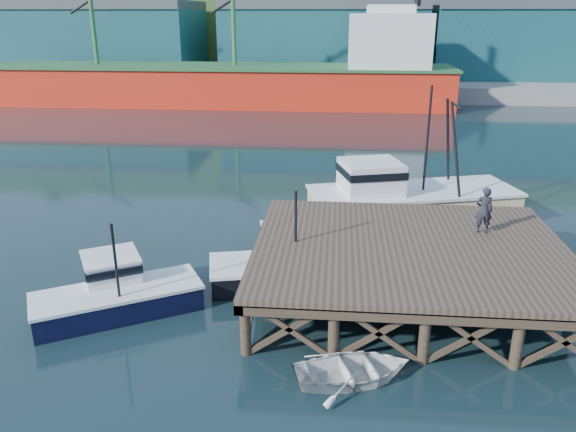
# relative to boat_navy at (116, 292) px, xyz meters

# --- Properties ---
(ground) EXTENTS (300.00, 300.00, 0.00)m
(ground) POSITION_rel_boat_navy_xyz_m (5.46, 2.29, -0.76)
(ground) COLOR black
(ground) RESTS_ON ground
(wharf) EXTENTS (12.00, 10.00, 2.62)m
(wharf) POSITION_rel_boat_navy_xyz_m (10.96, 2.10, 1.18)
(wharf) COLOR brown
(wharf) RESTS_ON ground
(far_quay) EXTENTS (160.00, 40.00, 2.00)m
(far_quay) POSITION_rel_boat_navy_xyz_m (5.46, 72.29, 0.24)
(far_quay) COLOR gray
(far_quay) RESTS_ON ground
(warehouse_left) EXTENTS (32.00, 16.00, 9.00)m
(warehouse_left) POSITION_rel_boat_navy_xyz_m (-29.54, 67.29, 5.74)
(warehouse_left) COLOR #195555
(warehouse_left) RESTS_ON far_quay
(warehouse_mid) EXTENTS (28.00, 16.00, 9.00)m
(warehouse_mid) POSITION_rel_boat_navy_xyz_m (5.46, 67.29, 5.74)
(warehouse_mid) COLOR #195555
(warehouse_mid) RESTS_ON far_quay
(warehouse_right) EXTENTS (30.00, 16.00, 9.00)m
(warehouse_right) POSITION_rel_boat_navy_xyz_m (35.46, 67.29, 5.74)
(warehouse_right) COLOR #195555
(warehouse_right) RESTS_ON far_quay
(cargo_ship) EXTENTS (55.50, 10.00, 13.75)m
(cargo_ship) POSITION_rel_boat_navy_xyz_m (-3.00, 50.29, 2.55)
(cargo_ship) COLOR red
(cargo_ship) RESTS_ON ground
(hillside) EXTENTS (220.00, 50.00, 22.00)m
(hillside) POSITION_rel_boat_navy_xyz_m (5.46, 102.29, 10.24)
(hillside) COLOR #2D511E
(hillside) RESTS_ON ground
(boat_navy) EXTENTS (6.32, 4.90, 3.78)m
(boat_navy) POSITION_rel_boat_navy_xyz_m (0.00, 0.00, 0.00)
(boat_navy) COLOR black
(boat_navy) RESTS_ON ground
(boat_black) EXTENTS (7.19, 5.96, 4.21)m
(boat_black) POSITION_rel_boat_navy_xyz_m (6.32, 3.15, 0.01)
(boat_black) COLOR black
(boat_black) RESTS_ON ground
(trawler) EXTENTS (11.41, 6.61, 7.22)m
(trawler) POSITION_rel_boat_navy_xyz_m (11.85, 10.53, 0.73)
(trawler) COLOR beige
(trawler) RESTS_ON ground
(dinghy) EXTENTS (4.19, 3.50, 0.75)m
(dinghy) POSITION_rel_boat_navy_xyz_m (8.74, -3.51, -0.39)
(dinghy) COLOR white
(dinghy) RESTS_ON ground
(dockworker) EXTENTS (0.70, 0.47, 1.91)m
(dockworker) POSITION_rel_boat_navy_xyz_m (14.00, 3.90, 2.32)
(dockworker) COLOR black
(dockworker) RESTS_ON wharf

